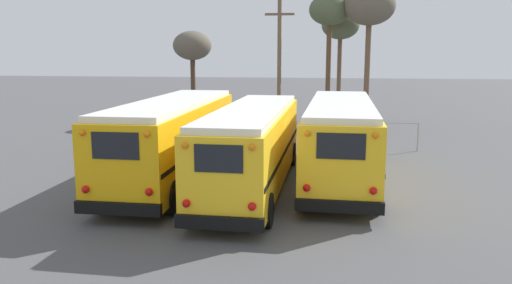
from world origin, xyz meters
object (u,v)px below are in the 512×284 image
(school_bus_1, at_px, (253,144))
(bare_tree_0, at_px, (340,27))
(school_bus_2, at_px, (340,137))
(utility_pole, at_px, (279,62))
(bare_tree_2, at_px, (369,8))
(bare_tree_3, at_px, (192,47))
(bare_tree_1, at_px, (330,13))
(school_bus_0, at_px, (174,137))

(school_bus_1, bearing_deg, bare_tree_0, 80.04)
(school_bus_2, bearing_deg, bare_tree_0, 89.22)
(utility_pole, xyz_separation_m, bare_tree_2, (5.51, 2.40, 3.38))
(school_bus_2, bearing_deg, utility_pole, 106.73)
(bare_tree_3, bearing_deg, bare_tree_0, 14.38)
(school_bus_1, bearing_deg, bare_tree_3, 112.01)
(utility_pole, bearing_deg, bare_tree_1, 45.71)
(utility_pole, relative_size, bare_tree_1, 0.94)
(bare_tree_3, bearing_deg, school_bus_1, -67.99)
(school_bus_0, xyz_separation_m, bare_tree_0, (6.55, 18.66, 4.94))
(school_bus_2, distance_m, bare_tree_0, 18.22)
(bare_tree_1, distance_m, bare_tree_3, 9.63)
(bare_tree_0, xyz_separation_m, bare_tree_1, (-0.78, -2.65, 0.81))
(bare_tree_0, distance_m, bare_tree_1, 2.87)
(bare_tree_0, height_order, bare_tree_3, bare_tree_0)
(school_bus_2, xyz_separation_m, bare_tree_0, (0.24, 17.53, 4.98))
(school_bus_0, distance_m, school_bus_2, 6.41)
(school_bus_2, bearing_deg, school_bus_0, -169.81)
(bare_tree_0, distance_m, bare_tree_2, 3.88)
(bare_tree_1, bearing_deg, bare_tree_3, 179.72)
(school_bus_0, bearing_deg, bare_tree_1, 70.20)
(school_bus_1, distance_m, bare_tree_3, 18.40)
(school_bus_1, xyz_separation_m, bare_tree_2, (5.12, 16.00, 6.04))
(utility_pole, height_order, bare_tree_2, bare_tree_2)
(school_bus_1, bearing_deg, utility_pole, 91.65)
(school_bus_2, height_order, utility_pole, utility_pole)
(school_bus_1, bearing_deg, school_bus_0, 168.20)
(school_bus_0, bearing_deg, bare_tree_2, 61.66)
(bare_tree_1, height_order, bare_tree_3, bare_tree_1)
(school_bus_2, xyz_separation_m, bare_tree_1, (-0.54, 14.88, 5.79))
(utility_pole, relative_size, bare_tree_3, 1.28)
(school_bus_2, xyz_separation_m, bare_tree_3, (-9.91, 14.93, 3.58))
(school_bus_0, xyz_separation_m, bare_tree_2, (8.27, 15.34, 5.95))
(school_bus_0, xyz_separation_m, school_bus_1, (3.15, -0.66, -0.09))
(school_bus_0, relative_size, bare_tree_1, 1.24)
(school_bus_1, distance_m, utility_pole, 13.86)
(school_bus_1, xyz_separation_m, utility_pole, (-0.39, 13.59, 2.66))
(utility_pole, distance_m, bare_tree_0, 7.26)
(bare_tree_2, bearing_deg, school_bus_0, -118.34)
(school_bus_2, relative_size, utility_pole, 1.32)
(bare_tree_2, relative_size, bare_tree_3, 1.42)
(school_bus_1, xyz_separation_m, bare_tree_3, (-6.76, 16.72, 3.63))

